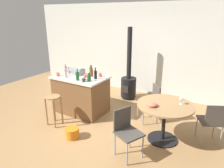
{
  "coord_description": "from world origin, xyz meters",
  "views": [
    {
      "loc": [
        2.37,
        -3.23,
        2.36
      ],
      "look_at": [
        0.17,
        0.47,
        0.89
      ],
      "focal_mm": 32.79,
      "sensor_mm": 36.0,
      "label": 1
    }
  ],
  "objects_px": {
    "dining_table": "(165,113)",
    "toolbox": "(76,71)",
    "cup_1": "(85,76)",
    "cup_3": "(58,74)",
    "bottle_3": "(65,73)",
    "folding_chair_near": "(212,120)",
    "bottle_4": "(96,75)",
    "wooden_stool": "(53,105)",
    "bottle_5": "(66,70)",
    "cup_2": "(65,74)",
    "folding_chair_far": "(151,101)",
    "bottle_6": "(89,78)",
    "cup_0": "(100,75)",
    "cup_4": "(84,80)",
    "folding_chair_left": "(126,129)",
    "bottle_1": "(77,76)",
    "kitchen_island": "(81,94)",
    "serving_bowl": "(152,105)",
    "wood_stove": "(129,82)",
    "bottle_2": "(92,72)",
    "bottle_0": "(91,71)",
    "wine_glass": "(181,99)"
  },
  "relations": [
    {
      "from": "cup_0",
      "to": "wine_glass",
      "type": "bearing_deg",
      "value": -7.56
    },
    {
      "from": "bottle_3",
      "to": "cup_0",
      "type": "xyz_separation_m",
      "value": [
        0.68,
        0.47,
        -0.07
      ]
    },
    {
      "from": "wooden_stool",
      "to": "bottle_6",
      "type": "distance_m",
      "value": 0.98
    },
    {
      "from": "bottle_0",
      "to": "bottle_5",
      "type": "xyz_separation_m",
      "value": [
        -0.57,
        -0.3,
        0.0
      ]
    },
    {
      "from": "bottle_0",
      "to": "cup_0",
      "type": "distance_m",
      "value": 0.35
    },
    {
      "from": "cup_4",
      "to": "serving_bowl",
      "type": "xyz_separation_m",
      "value": [
        1.66,
        -0.11,
        -0.17
      ]
    },
    {
      "from": "bottle_4",
      "to": "bottle_5",
      "type": "height_order",
      "value": "bottle_4"
    },
    {
      "from": "toolbox",
      "to": "cup_0",
      "type": "bearing_deg",
      "value": 8.95
    },
    {
      "from": "toolbox",
      "to": "bottle_0",
      "type": "distance_m",
      "value": 0.38
    },
    {
      "from": "folding_chair_near",
      "to": "cup_0",
      "type": "relative_size",
      "value": 7.45
    },
    {
      "from": "wood_stove",
      "to": "cup_1",
      "type": "distance_m",
      "value": 1.56
    },
    {
      "from": "bottle_1",
      "to": "bottle_5",
      "type": "height_order",
      "value": "bottle_1"
    },
    {
      "from": "folding_chair_far",
      "to": "bottle_1",
      "type": "bearing_deg",
      "value": -156.08
    },
    {
      "from": "bottle_0",
      "to": "bottle_5",
      "type": "relative_size",
      "value": 0.96
    },
    {
      "from": "dining_table",
      "to": "cup_4",
      "type": "height_order",
      "value": "cup_4"
    },
    {
      "from": "bottle_2",
      "to": "cup_0",
      "type": "relative_size",
      "value": 2.45
    },
    {
      "from": "dining_table",
      "to": "cup_3",
      "type": "relative_size",
      "value": 8.83
    },
    {
      "from": "dining_table",
      "to": "folding_chair_far",
      "type": "bearing_deg",
      "value": 129.2
    },
    {
      "from": "bottle_2",
      "to": "cup_2",
      "type": "relative_size",
      "value": 2.43
    },
    {
      "from": "bottle_6",
      "to": "cup_3",
      "type": "xyz_separation_m",
      "value": [
        -0.9,
        -0.07,
        -0.03
      ]
    },
    {
      "from": "toolbox",
      "to": "bottle_6",
      "type": "distance_m",
      "value": 0.7
    },
    {
      "from": "wood_stove",
      "to": "bottle_0",
      "type": "height_order",
      "value": "wood_stove"
    },
    {
      "from": "wood_stove",
      "to": "folding_chair_near",
      "type": "bearing_deg",
      "value": -28.3
    },
    {
      "from": "wooden_stool",
      "to": "bottle_5",
      "type": "xyz_separation_m",
      "value": [
        -0.36,
        0.84,
        0.54
      ]
    },
    {
      "from": "folding_chair_near",
      "to": "toolbox",
      "type": "distance_m",
      "value": 3.24
    },
    {
      "from": "bottle_1",
      "to": "bottle_6",
      "type": "distance_m",
      "value": 0.28
    },
    {
      "from": "serving_bowl",
      "to": "cup_4",
      "type": "bearing_deg",
      "value": 176.16
    },
    {
      "from": "cup_4",
      "to": "bottle_3",
      "type": "bearing_deg",
      "value": 175.84
    },
    {
      "from": "bottle_3",
      "to": "serving_bowl",
      "type": "xyz_separation_m",
      "value": [
        2.24,
        -0.15,
        -0.25
      ]
    },
    {
      "from": "cup_4",
      "to": "folding_chair_left",
      "type": "bearing_deg",
      "value": -25.19
    },
    {
      "from": "kitchen_island",
      "to": "toolbox",
      "type": "bearing_deg",
      "value": 152.61
    },
    {
      "from": "cup_1",
      "to": "cup_3",
      "type": "height_order",
      "value": "cup_3"
    },
    {
      "from": "bottle_6",
      "to": "cup_1",
      "type": "height_order",
      "value": "bottle_6"
    },
    {
      "from": "folding_chair_near",
      "to": "cup_0",
      "type": "distance_m",
      "value": 2.58
    },
    {
      "from": "dining_table",
      "to": "folding_chair_left",
      "type": "xyz_separation_m",
      "value": [
        -0.42,
        -0.76,
        -0.09
      ]
    },
    {
      "from": "dining_table",
      "to": "cup_2",
      "type": "xyz_separation_m",
      "value": [
        -2.52,
        0.04,
        0.39
      ]
    },
    {
      "from": "wood_stove",
      "to": "toolbox",
      "type": "xyz_separation_m",
      "value": [
        -0.86,
        -1.27,
        0.51
      ]
    },
    {
      "from": "cup_2",
      "to": "folding_chair_far",
      "type": "bearing_deg",
      "value": 15.86
    },
    {
      "from": "folding_chair_far",
      "to": "toolbox",
      "type": "distance_m",
      "value": 1.99
    },
    {
      "from": "dining_table",
      "to": "bottle_4",
      "type": "height_order",
      "value": "bottle_4"
    },
    {
      "from": "bottle_3",
      "to": "cup_1",
      "type": "distance_m",
      "value": 0.47
    },
    {
      "from": "kitchen_island",
      "to": "cup_1",
      "type": "distance_m",
      "value": 0.53
    },
    {
      "from": "dining_table",
      "to": "toolbox",
      "type": "height_order",
      "value": "toolbox"
    },
    {
      "from": "kitchen_island",
      "to": "cup_4",
      "type": "height_order",
      "value": "cup_4"
    },
    {
      "from": "bottle_3",
      "to": "bottle_4",
      "type": "xyz_separation_m",
      "value": [
        0.68,
        0.27,
        -0.02
      ]
    },
    {
      "from": "bottle_6",
      "to": "serving_bowl",
      "type": "xyz_separation_m",
      "value": [
        1.59,
        -0.21,
        -0.2
      ]
    },
    {
      "from": "folding_chair_left",
      "to": "wood_stove",
      "type": "distance_m",
      "value": 2.6
    },
    {
      "from": "wood_stove",
      "to": "wine_glass",
      "type": "xyz_separation_m",
      "value": [
        1.79,
        -1.43,
        0.38
      ]
    },
    {
      "from": "cup_2",
      "to": "kitchen_island",
      "type": "bearing_deg",
      "value": 24.07
    },
    {
      "from": "folding_chair_near",
      "to": "folding_chair_left",
      "type": "bearing_deg",
      "value": -138.49
    }
  ]
}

